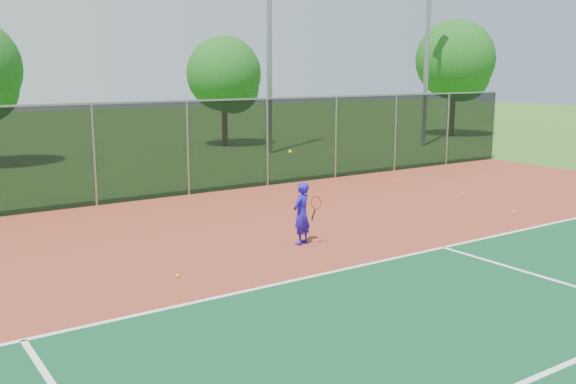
% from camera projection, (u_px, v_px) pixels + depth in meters
% --- Properties ---
extents(ground, '(120.00, 120.00, 0.00)m').
position_uv_depth(ground, '(495.00, 307.00, 10.93)').
color(ground, '#2C631C').
rests_on(ground, ground).
extents(court_apron, '(30.00, 20.00, 0.02)m').
position_uv_depth(court_apron, '(411.00, 275.00, 12.56)').
color(court_apron, '#943A25').
rests_on(court_apron, ground).
extents(fence_back, '(30.00, 0.06, 3.03)m').
position_uv_depth(fence_back, '(188.00, 147.00, 20.39)').
color(fence_back, black).
rests_on(fence_back, court_apron).
extents(tennis_player, '(0.62, 0.68, 2.19)m').
position_uv_depth(tennis_player, '(302.00, 213.00, 14.67)').
color(tennis_player, '#2113BB').
rests_on(tennis_player, court_apron).
extents(practice_ball_2, '(0.07, 0.07, 0.07)m').
position_uv_depth(practice_ball_2, '(514.00, 212.00, 17.95)').
color(practice_ball_2, yellow).
rests_on(practice_ball_2, court_apron).
extents(practice_ball_3, '(0.07, 0.07, 0.07)m').
position_uv_depth(practice_ball_3, '(178.00, 276.00, 12.40)').
color(practice_ball_3, yellow).
rests_on(practice_ball_3, court_apron).
extents(practice_ball_4, '(0.07, 0.07, 0.07)m').
position_uv_depth(practice_ball_4, '(397.00, 180.00, 23.20)').
color(practice_ball_4, yellow).
rests_on(practice_ball_4, court_apron).
extents(practice_ball_5, '(0.07, 0.07, 0.07)m').
position_uv_depth(practice_ball_5, '(462.00, 193.00, 20.67)').
color(practice_ball_5, yellow).
rests_on(practice_ball_5, court_apron).
extents(floodlight_ne, '(0.90, 0.40, 13.36)m').
position_uv_depth(floodlight_ne, '(429.00, 1.00, 32.85)').
color(floodlight_ne, gray).
rests_on(floodlight_ne, ground).
extents(tree_back_mid, '(3.91, 3.91, 5.74)m').
position_uv_depth(tree_back_mid, '(226.00, 77.00, 33.55)').
color(tree_back_mid, '#3D2B16').
rests_on(tree_back_mid, ground).
extents(tree_back_right, '(4.74, 4.74, 6.97)m').
position_uv_depth(tree_back_right, '(457.00, 63.00, 38.53)').
color(tree_back_right, '#3D2B16').
rests_on(tree_back_right, ground).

